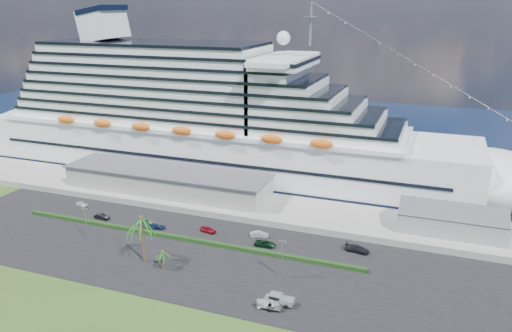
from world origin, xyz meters
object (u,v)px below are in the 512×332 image
at_px(cruise_ship, 212,124).
at_px(parked_car_3, 156,226).
at_px(boat_trailer, 269,304).
at_px(pickup_truck, 279,299).

relative_size(cruise_ship, parked_car_3, 43.11).
distance_m(parked_car_3, boat_trailer, 43.83).
bearing_deg(pickup_truck, boat_trailer, -117.84).
distance_m(parked_car_3, pickup_truck, 43.75).
bearing_deg(pickup_truck, cruise_ship, 123.86).
bearing_deg(parked_car_3, cruise_ship, -12.62).
bearing_deg(boat_trailer, parked_car_3, 148.77).
distance_m(cruise_ship, pickup_truck, 80.09).
bearing_deg(boat_trailer, pickup_truck, 62.16).
height_order(pickup_truck, boat_trailer, pickup_truck).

